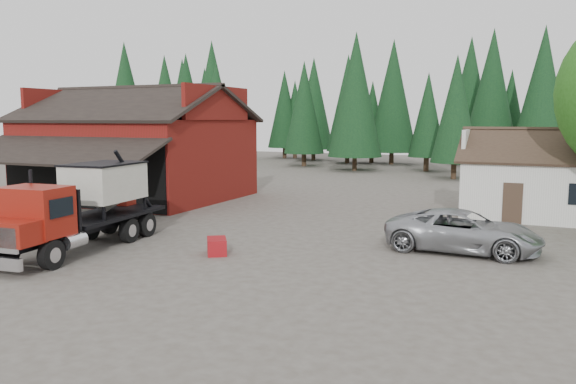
% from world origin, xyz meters
% --- Properties ---
extents(ground, '(120.00, 120.00, 0.00)m').
position_xyz_m(ground, '(0.00, 0.00, 0.00)').
color(ground, '#4F493E').
rests_on(ground, ground).
extents(red_barn, '(12.80, 13.63, 7.18)m').
position_xyz_m(red_barn, '(-11.00, 9.90, 2.69)').
color(red_barn, maroon).
rests_on(red_barn, ground).
extents(farmhouse, '(8.60, 6.42, 4.65)m').
position_xyz_m(farmhouse, '(13.00, 13.00, 1.67)').
color(farmhouse, silver).
rests_on(farmhouse, ground).
extents(conifer_backdrop, '(76.00, 16.00, 16.00)m').
position_xyz_m(conifer_backdrop, '(0.00, 42.00, 0.00)').
color(conifer_backdrop, black).
rests_on(conifer_backdrop, ground).
extents(near_pine_a, '(4.40, 4.40, 11.40)m').
position_xyz_m(near_pine_a, '(-22.00, 28.00, 6.39)').
color(near_pine_a, '#382619').
rests_on(near_pine_a, ground).
extents(near_pine_b, '(3.96, 3.96, 10.40)m').
position_xyz_m(near_pine_b, '(6.00, 30.00, 5.89)').
color(near_pine_b, '#382619').
rests_on(near_pine_b, ground).
extents(near_pine_d, '(5.28, 5.28, 13.40)m').
position_xyz_m(near_pine_d, '(-4.00, 34.00, 7.39)').
color(near_pine_d, '#382619').
rests_on(near_pine_d, ground).
extents(feed_truck, '(3.06, 8.59, 3.80)m').
position_xyz_m(feed_truck, '(-3.50, -2.66, 1.78)').
color(feed_truck, black).
rests_on(feed_truck, ground).
extents(silver_car, '(5.84, 2.82, 1.60)m').
position_xyz_m(silver_car, '(10.06, 3.02, 0.80)').
color(silver_car, '#A5A8AD').
rests_on(silver_car, ground).
extents(equip_box, '(1.19, 1.30, 0.60)m').
position_xyz_m(equip_box, '(1.65, -1.18, 0.30)').
color(equip_box, maroon).
rests_on(equip_box, ground).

